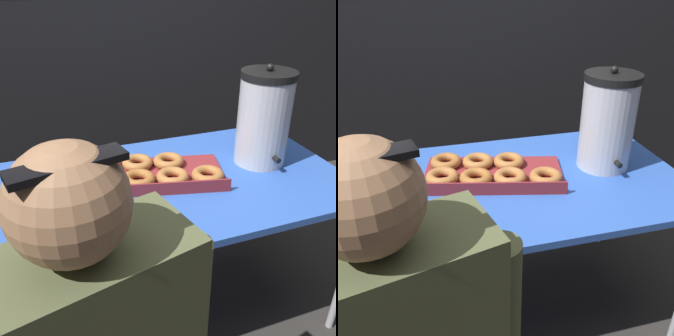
% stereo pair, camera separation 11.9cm
% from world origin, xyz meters
% --- Properties ---
extents(ground_plane, '(12.00, 12.00, 0.00)m').
position_xyz_m(ground_plane, '(0.00, 0.00, 0.00)').
color(ground_plane, '#2D2B28').
extents(back_wall, '(6.00, 0.11, 2.50)m').
position_xyz_m(back_wall, '(0.00, 1.04, 1.26)').
color(back_wall, black).
rests_on(back_wall, ground).
extents(folding_table, '(1.39, 0.79, 0.71)m').
position_xyz_m(folding_table, '(0.00, 0.00, 0.67)').
color(folding_table, '#2D56B2').
rests_on(folding_table, ground).
extents(donut_box, '(0.60, 0.41, 0.05)m').
position_xyz_m(donut_box, '(-0.07, 0.05, 0.74)').
color(donut_box, maroon).
rests_on(donut_box, folding_table).
extents(coffee_urn, '(0.22, 0.25, 0.42)m').
position_xyz_m(coffee_urn, '(0.41, 0.03, 0.91)').
color(coffee_urn, '#B7B7BC').
rests_on(coffee_urn, folding_table).
extents(cell_phone, '(0.10, 0.16, 0.01)m').
position_xyz_m(cell_phone, '(-0.57, -0.02, 0.72)').
color(cell_phone, black).
rests_on(cell_phone, folding_table).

